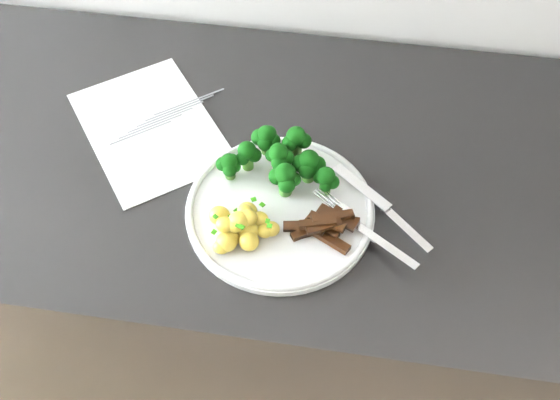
{
  "coord_description": "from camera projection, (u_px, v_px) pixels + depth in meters",
  "views": [
    {
      "loc": [
        0.14,
        1.07,
        1.64
      ],
      "look_at": [
        0.06,
        1.58,
        0.92
      ],
      "focal_mm": 40.21,
      "sensor_mm": 36.0,
      "label": 1
    }
  ],
  "objects": [
    {
      "name": "plate",
      "position": [
        280.0,
        209.0,
        0.9
      ],
      "size": [
        0.27,
        0.27,
        0.02
      ],
      "color": "white",
      "rests_on": "counter"
    },
    {
      "name": "beef_strips",
      "position": [
        325.0,
        225.0,
        0.87
      ],
      "size": [
        0.11,
        0.07,
        0.03
      ],
      "color": "black",
      "rests_on": "plate"
    },
    {
      "name": "recipe_paper",
      "position": [
        150.0,
        127.0,
        1.0
      ],
      "size": [
        0.31,
        0.33,
        0.0
      ],
      "color": "white",
      "rests_on": "counter"
    },
    {
      "name": "fork",
      "position": [
        367.0,
        231.0,
        0.87
      ],
      "size": [
        0.16,
        0.12,
        0.02
      ],
      "color": "silver",
      "rests_on": "plate"
    },
    {
      "name": "knife",
      "position": [
        393.0,
        217.0,
        0.89
      ],
      "size": [
        0.15,
        0.14,
        0.02
      ],
      "color": "silver",
      "rests_on": "plate"
    },
    {
      "name": "counter",
      "position": [
        282.0,
        298.0,
        1.32
      ],
      "size": [
        2.39,
        0.6,
        0.89
      ],
      "color": "black",
      "rests_on": "ground"
    },
    {
      "name": "potatoes",
      "position": [
        241.0,
        226.0,
        0.86
      ],
      "size": [
        0.1,
        0.09,
        0.04
      ],
      "color": "#D9C74E",
      "rests_on": "plate"
    },
    {
      "name": "broccoli",
      "position": [
        282.0,
        159.0,
        0.9
      ],
      "size": [
        0.18,
        0.11,
        0.07
      ],
      "color": "#325F1D",
      "rests_on": "plate"
    }
  ]
}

